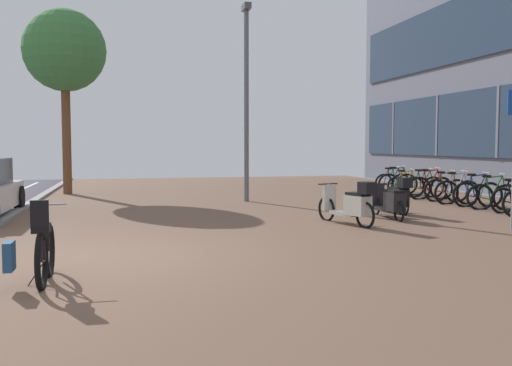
{
  "coord_description": "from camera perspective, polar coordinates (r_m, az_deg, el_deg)",
  "views": [
    {
      "loc": [
        0.21,
        -8.58,
        1.69
      ],
      "look_at": [
        2.52,
        1.23,
        1.0
      ],
      "focal_mm": 39.23,
      "sensor_mm": 36.0,
      "label": 1
    }
  ],
  "objects": [
    {
      "name": "bicycle_rack_10",
      "position": [
        20.68,
        13.76,
        0.06
      ],
      "size": [
        1.32,
        0.48,
        0.94
      ],
      "color": "black",
      "rests_on": "ground"
    },
    {
      "name": "bicycle_rack_05",
      "position": [
        17.51,
        18.82,
        -0.69
      ],
      "size": [
        1.28,
        0.51,
        0.98
      ],
      "color": "black",
      "rests_on": "ground"
    },
    {
      "name": "bicycle_foreground",
      "position": [
        7.34,
        -21.04,
        -6.52
      ],
      "size": [
        0.65,
        1.38,
        1.08
      ],
      "color": "black",
      "rests_on": "ground"
    },
    {
      "name": "bicycle_rack_02",
      "position": [
        15.74,
        23.04,
        -1.28
      ],
      "size": [
        1.31,
        0.57,
        0.98
      ],
      "color": "black",
      "rests_on": "ground"
    },
    {
      "name": "street_tree",
      "position": [
        20.43,
        -18.94,
        12.55
      ],
      "size": [
        2.76,
        2.76,
        6.25
      ],
      "color": "brown",
      "rests_on": "ground"
    },
    {
      "name": "scooter_far",
      "position": [
        14.12,
        13.93,
        -1.35
      ],
      "size": [
        0.54,
        1.68,
        0.93
      ],
      "color": "black",
      "rests_on": "ground"
    },
    {
      "name": "bicycle_rack_03",
      "position": [
        16.35,
        21.66,
        -1.06
      ],
      "size": [
        1.36,
        0.49,
        0.98
      ],
      "color": "black",
      "rests_on": "ground"
    },
    {
      "name": "bicycle_rack_09",
      "position": [
        19.96,
        14.26,
        -0.03
      ],
      "size": [
        1.32,
        0.54,
        1.0
      ],
      "color": "black",
      "rests_on": "ground"
    },
    {
      "name": "lamp_post",
      "position": [
        16.69,
        -0.99,
        9.18
      ],
      "size": [
        0.2,
        0.52,
        5.79
      ],
      "color": "slate",
      "rests_on": "ground"
    },
    {
      "name": "ground",
      "position": [
        8.83,
        -5.12,
        -7.26
      ],
      "size": [
        21.0,
        40.0,
        0.13
      ],
      "color": "#322837"
    },
    {
      "name": "bicycle_rack_06",
      "position": [
        18.07,
        17.35,
        -0.48
      ],
      "size": [
        1.42,
        0.47,
        1.02
      ],
      "color": "black",
      "rests_on": "ground"
    },
    {
      "name": "scooter_near",
      "position": [
        13.08,
        13.5,
        -1.94
      ],
      "size": [
        0.52,
        1.79,
        0.76
      ],
      "color": "black",
      "rests_on": "ground"
    },
    {
      "name": "scooter_mid",
      "position": [
        11.87,
        9.7,
        -2.16
      ],
      "size": [
        0.8,
        1.79,
        0.97
      ],
      "color": "black",
      "rests_on": "ground"
    },
    {
      "name": "bicycle_rack_08",
      "position": [
        19.3,
        15.06,
        -0.25
      ],
      "size": [
        1.23,
        0.51,
        0.92
      ],
      "color": "black",
      "rests_on": "ground"
    },
    {
      "name": "bicycle_rack_07",
      "position": [
        18.78,
        16.71,
        -0.35
      ],
      "size": [
        1.31,
        0.49,
        0.97
      ],
      "color": "black",
      "rests_on": "ground"
    },
    {
      "name": "bicycle_rack_04",
      "position": [
        16.85,
        19.82,
        -0.87
      ],
      "size": [
        1.34,
        0.48,
        0.99
      ],
      "color": "black",
      "rests_on": "ground"
    }
  ]
}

